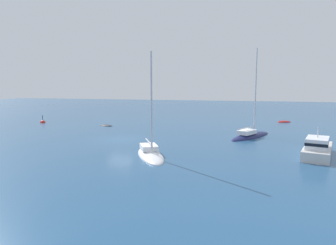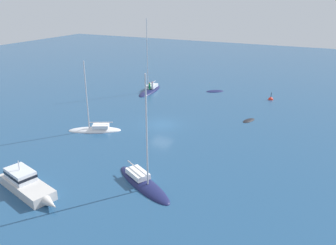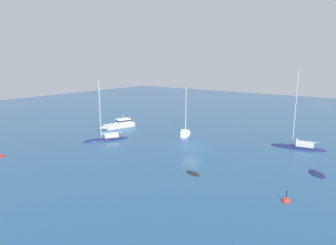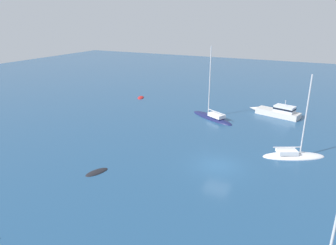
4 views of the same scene
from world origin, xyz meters
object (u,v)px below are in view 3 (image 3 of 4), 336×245
(ketch, at_px, (185,133))
(ketch_1, at_px, (106,139))
(tender, at_px, (193,174))
(launch, at_px, (119,124))
(channel_buoy, at_px, (286,201))
(sloop, at_px, (298,147))
(dinghy, at_px, (317,174))

(ketch, xyz_separation_m, ketch_1, (-11.36, 8.21, 0.01))
(tender, bearing_deg, launch, -6.46)
(ketch, distance_m, ketch_1, 14.02)
(ketch_1, xyz_separation_m, launch, (8.10, 5.20, 0.53))
(tender, xyz_separation_m, channel_buoy, (-0.80, -10.95, 0.01))
(sloop, bearing_deg, launch, 3.21)
(channel_buoy, bearing_deg, ketch_1, 80.32)
(sloop, bearing_deg, ketch, 1.06)
(ketch_1, bearing_deg, launch, -118.06)
(dinghy, relative_size, channel_buoy, 2.11)
(launch, relative_size, channel_buoy, 4.88)
(ketch, bearing_deg, dinghy, -134.71)
(tender, distance_m, ketch, 19.57)
(ketch, bearing_deg, launch, 76.15)
(tender, height_order, channel_buoy, channel_buoy)
(launch, bearing_deg, tender, 78.91)
(tender, height_order, sloop, sloop)
(sloop, xyz_separation_m, launch, (-6.09, 32.15, 0.51))
(dinghy, xyz_separation_m, launch, (3.94, 36.71, 0.67))
(dinghy, relative_size, ketch_1, 0.32)
(tender, height_order, ketch_1, ketch_1)
(dinghy, distance_m, ketch, 24.39)
(dinghy, height_order, ketch_1, ketch_1)
(dinghy, xyz_separation_m, ketch_1, (-4.16, 31.51, 0.14))
(ketch, bearing_deg, sloop, -108.94)
(channel_buoy, bearing_deg, tender, 85.79)
(ketch_1, distance_m, channel_buoy, 31.16)
(tender, xyz_separation_m, ketch_1, (4.43, 19.77, 0.14))
(ketch, distance_m, launch, 13.81)
(ketch_1, bearing_deg, ketch, 173.39)
(tender, distance_m, ketch_1, 20.26)
(dinghy, distance_m, launch, 36.92)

